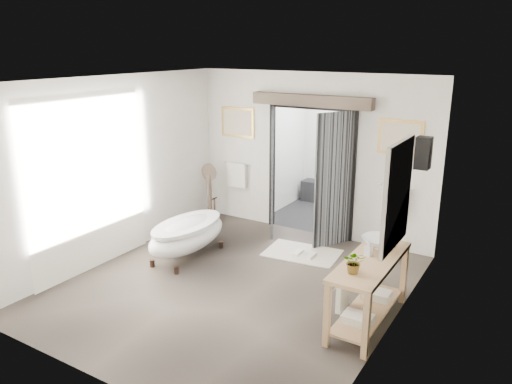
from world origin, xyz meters
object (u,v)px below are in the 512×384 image
(clawfoot_tub, at_px, (187,234))
(rug, at_px, (302,253))
(vanity, at_px, (367,285))
(basin, at_px, (379,243))

(clawfoot_tub, xyz_separation_m, rug, (1.53, 1.10, -0.39))
(vanity, relative_size, basin, 3.56)
(vanity, height_order, rug, vanity)
(rug, bearing_deg, vanity, -43.31)
(vanity, relative_size, rug, 1.33)
(clawfoot_tub, relative_size, vanity, 1.04)
(clawfoot_tub, xyz_separation_m, vanity, (3.15, -0.42, 0.11))
(rug, xyz_separation_m, basin, (1.61, -1.13, 0.92))
(vanity, height_order, basin, basin)
(basin, bearing_deg, vanity, -95.40)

